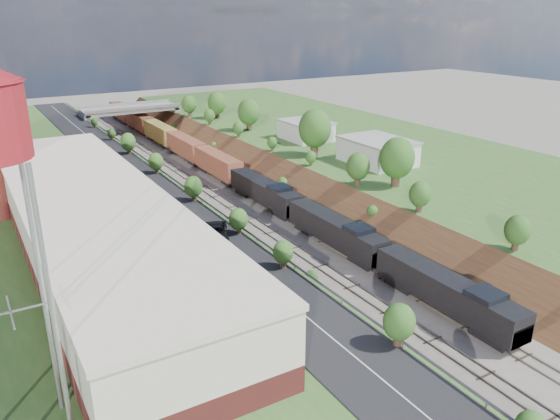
{
  "coord_description": "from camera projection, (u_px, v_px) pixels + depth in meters",
  "views": [
    {
      "loc": [
        -38.63,
        -19.34,
        30.21
      ],
      "look_at": [
        -4.9,
        37.52,
        6.0
      ],
      "focal_mm": 35.0,
      "sensor_mm": 36.0,
      "label": 1
    }
  ],
  "objects": [
    {
      "name": "white_building_far",
      "position": [
        306.0,
        131.0,
        112.96
      ],
      "size": [
        8.0,
        10.0,
        3.6
      ],
      "primitive_type": "cube",
      "color": "silver",
      "rests_on": "platform_right"
    },
    {
      "name": "embankment_left",
      "position": [
        176.0,
        210.0,
        87.71
      ],
      "size": [
        10.0,
        180.0,
        10.0
      ],
      "primitive_type": "cube",
      "rotation": [
        0.0,
        0.79,
        0.0
      ],
      "color": "brown",
      "rests_on": "ground"
    },
    {
      "name": "road",
      "position": [
        146.0,
        185.0,
        83.81
      ],
      "size": [
        8.0,
        180.0,
        0.1
      ],
      "primitive_type": "cube",
      "color": "black",
      "rests_on": "platform_left"
    },
    {
      "name": "rail_left_track",
      "position": [
        224.0,
        201.0,
        91.7
      ],
      "size": [
        1.58,
        180.0,
        0.18
      ],
      "primitive_type": "cube",
      "color": "gray",
      "rests_on": "ground"
    },
    {
      "name": "suv",
      "position": [
        216.0,
        233.0,
        63.3
      ],
      "size": [
        4.89,
        6.77,
        1.71
      ],
      "primitive_type": "imported",
      "rotation": [
        0.0,
        0.0,
        -0.37
      ],
      "color": "black",
      "rests_on": "road"
    },
    {
      "name": "overpass",
      "position": [
        130.0,
        114.0,
        141.36
      ],
      "size": [
        24.5,
        8.3,
        7.4
      ],
      "color": "gray",
      "rests_on": "ground"
    },
    {
      "name": "tree_left_crest",
      "position": [
        311.0,
        266.0,
        52.6
      ],
      "size": [
        2.45,
        2.45,
        3.55
      ],
      "color": "#473323",
      "rests_on": "platform_left"
    },
    {
      "name": "commercial_building",
      "position": [
        94.0,
        224.0,
        58.87
      ],
      "size": [
        14.3,
        62.3,
        7.0
      ],
      "color": "maroon",
      "rests_on": "platform_left"
    },
    {
      "name": "guardrail",
      "position": [
        172.0,
        178.0,
        85.45
      ],
      "size": [
        0.1,
        171.0,
        0.7
      ],
      "color": "#99999E",
      "rests_on": "platform_left"
    },
    {
      "name": "tree_right_large",
      "position": [
        397.0,
        158.0,
        81.74
      ],
      "size": [
        5.25,
        5.25,
        7.61
      ],
      "color": "#473323",
      "rests_on": "platform_right"
    },
    {
      "name": "rail_right_track",
      "position": [
        251.0,
        196.0,
        94.19
      ],
      "size": [
        1.58,
        180.0,
        0.18
      ],
      "primitive_type": "cube",
      "color": "gray",
      "rests_on": "ground"
    },
    {
      "name": "white_building_near",
      "position": [
        377.0,
        152.0,
        95.37
      ],
      "size": [
        9.0,
        12.0,
        4.0
      ],
      "primitive_type": "cube",
      "color": "silver",
      "rests_on": "platform_right"
    },
    {
      "name": "freight_train",
      "position": [
        204.0,
        157.0,
        109.44
      ],
      "size": [
        3.13,
        142.43,
        4.65
      ],
      "color": "black",
      "rests_on": "ground"
    },
    {
      "name": "platform_left",
      "position": [
        26.0,
        221.0,
        76.31
      ],
      "size": [
        44.0,
        180.0,
        5.0
      ],
      "primitive_type": "cube",
      "color": "#325C26",
      "rests_on": "ground"
    },
    {
      "name": "embankment_right",
      "position": [
        292.0,
        189.0,
        98.25
      ],
      "size": [
        10.0,
        180.0,
        10.0
      ],
      "primitive_type": "cube",
      "rotation": [
        0.0,
        0.79,
        0.0
      ],
      "color": "brown",
      "rests_on": "ground"
    },
    {
      "name": "platform_right",
      "position": [
        387.0,
        160.0,
        107.93
      ],
      "size": [
        44.0,
        180.0,
        5.0
      ],
      "primitive_type": "cube",
      "color": "#325C26",
      "rests_on": "ground"
    }
  ]
}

